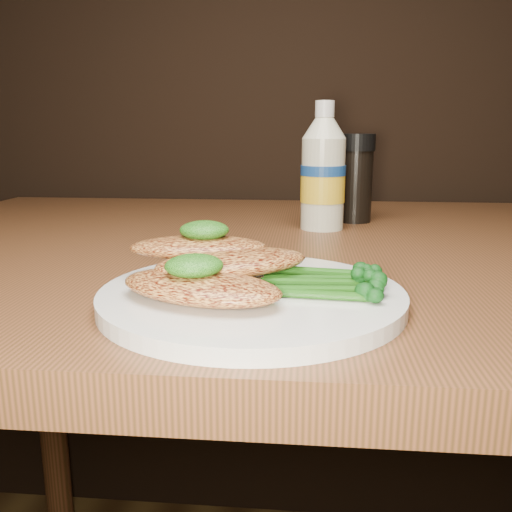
# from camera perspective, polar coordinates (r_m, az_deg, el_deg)

# --- Properties ---
(dining_table) EXTENTS (1.20, 0.80, 0.75)m
(dining_table) POSITION_cam_1_polar(r_m,az_deg,el_deg) (0.86, 4.72, -23.75)
(dining_table) COLOR #432B14
(dining_table) RESTS_ON floor
(plate) EXTENTS (0.25, 0.25, 0.01)m
(plate) POSITION_cam_1_polar(r_m,az_deg,el_deg) (0.45, -0.43, -4.24)
(plate) COLOR white
(plate) RESTS_ON dining_table
(chicken_front) EXTENTS (0.15, 0.11, 0.02)m
(chicken_front) POSITION_cam_1_polar(r_m,az_deg,el_deg) (0.42, -5.78, -3.20)
(chicken_front) COLOR #D38E43
(chicken_front) RESTS_ON plate
(chicken_mid) EXTENTS (0.15, 0.12, 0.02)m
(chicken_mid) POSITION_cam_1_polar(r_m,az_deg,el_deg) (0.45, -2.44, -0.69)
(chicken_mid) COLOR #D38E43
(chicken_mid) RESTS_ON plate
(chicken_back) EXTENTS (0.13, 0.07, 0.02)m
(chicken_back) POSITION_cam_1_polar(r_m,az_deg,el_deg) (0.48, -6.03, 0.92)
(chicken_back) COLOR #D38E43
(chicken_back) RESTS_ON plate
(pesto_front) EXTENTS (0.06, 0.05, 0.02)m
(pesto_front) POSITION_cam_1_polar(r_m,az_deg,el_deg) (0.41, -6.46, -1.01)
(pesto_front) COLOR #0A3207
(pesto_front) RESTS_ON chicken_front
(pesto_back) EXTENTS (0.05, 0.04, 0.02)m
(pesto_back) POSITION_cam_1_polar(r_m,az_deg,el_deg) (0.48, -5.40, 2.70)
(pesto_back) COLOR #0A3207
(pesto_back) RESTS_ON chicken_back
(broccolini_bundle) EXTENTS (0.13, 0.11, 0.02)m
(broccolini_bundle) POSITION_cam_1_polar(r_m,az_deg,el_deg) (0.45, 6.43, -2.25)
(broccolini_bundle) COLOR #1C5211
(broccolini_bundle) RESTS_ON plate
(mayo_bottle) EXTENTS (0.08, 0.08, 0.18)m
(mayo_bottle) POSITION_cam_1_polar(r_m,az_deg,el_deg) (0.78, 7.00, 9.25)
(mayo_bottle) COLOR beige
(mayo_bottle) RESTS_ON dining_table
(pepper_grinder) EXTENTS (0.07, 0.07, 0.13)m
(pepper_grinder) POSITION_cam_1_polar(r_m,az_deg,el_deg) (0.85, 10.34, 7.94)
(pepper_grinder) COLOR black
(pepper_grinder) RESTS_ON dining_table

